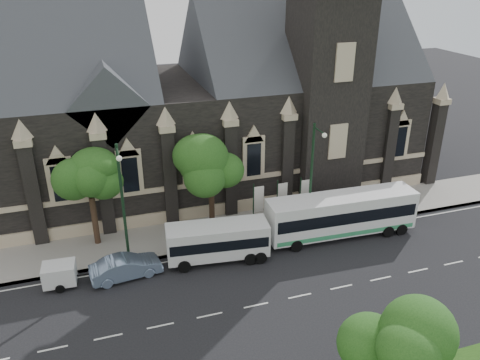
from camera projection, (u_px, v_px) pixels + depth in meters
name	position (u px, v px, depth m)	size (l,w,h in m)	color
ground	(210.00, 315.00, 29.23)	(160.00, 160.00, 0.00)	black
sidewalk	(178.00, 237.00, 37.43)	(80.00, 5.00, 0.15)	gray
museum	(209.00, 100.00, 43.57)	(40.00, 17.70, 29.90)	black
tree_park_east	(398.00, 338.00, 21.00)	(3.40, 3.40, 6.28)	black
tree_walk_right	(212.00, 158.00, 37.02)	(4.08, 4.08, 7.80)	black
tree_walk_left	(91.00, 174.00, 34.50)	(3.91, 3.91, 7.64)	black
street_lamp_near	(313.00, 174.00, 36.09)	(0.36, 1.88, 9.00)	black
street_lamp_mid	(123.00, 200.00, 32.14)	(0.36, 1.88, 9.00)	black
banner_flag_left	(257.00, 202.00, 37.82)	(0.90, 0.10, 4.00)	black
banner_flag_center	(280.00, 198.00, 38.39)	(0.90, 0.10, 4.00)	black
banner_flag_right	(303.00, 195.00, 38.95)	(0.90, 0.10, 4.00)	black
tour_coach	(342.00, 214.00, 37.07)	(11.87, 3.12, 3.44)	silver
shuttle_bus	(218.00, 240.00, 34.13)	(7.42, 3.26, 2.78)	silver
box_trailer	(60.00, 274.00, 31.58)	(3.06, 1.80, 1.61)	silver
sedan	(126.00, 267.00, 32.51)	(1.67, 4.78, 1.57)	#768CAA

